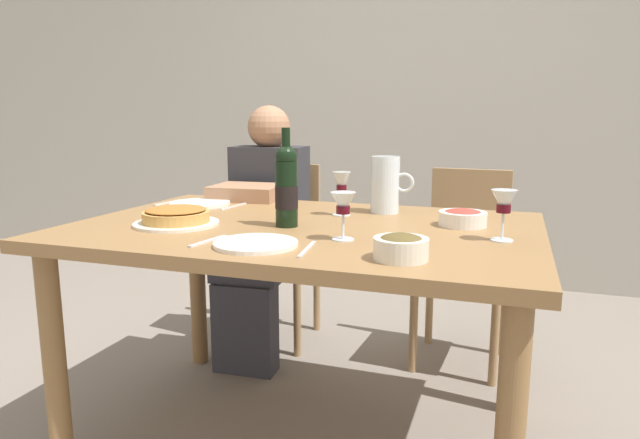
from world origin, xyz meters
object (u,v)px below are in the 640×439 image
at_px(water_pitcher, 385,188).
at_px(wine_glass_left_diner, 343,206).
at_px(olive_bowl, 401,246).
at_px(diner_left, 262,225).
at_px(dinner_plate_left_setting, 200,204).
at_px(wine_glass_right_diner, 504,204).
at_px(baked_tart, 176,217).
at_px(salad_bowl, 463,217).
at_px(dining_table, 304,252).
at_px(dinner_plate_right_setting, 256,244).
at_px(chair_right, 465,253).
at_px(chair_left, 280,239).
at_px(wine_glass_centre, 342,185).
at_px(wine_bottle, 286,186).

bearing_deg(water_pitcher, wine_glass_left_diner, -91.58).
xyz_separation_m(olive_bowl, diner_left, (-0.83, 0.97, -0.18)).
bearing_deg(dinner_plate_left_setting, wine_glass_right_diner, -13.97).
height_order(baked_tart, salad_bowl, baked_tart).
distance_m(olive_bowl, dinner_plate_left_setting, 1.10).
height_order(dining_table, dinner_plate_right_setting, dinner_plate_right_setting).
xyz_separation_m(wine_glass_right_diner, chair_right, (-0.17, 0.91, -0.37)).
bearing_deg(dinner_plate_left_setting, chair_left, 82.32).
bearing_deg(wine_glass_left_diner, chair_left, 121.80).
distance_m(baked_tart, chair_right, 1.35).
bearing_deg(wine_glass_centre, salad_bowl, -7.83).
distance_m(wine_glass_left_diner, dinner_plate_right_setting, 0.27).
xyz_separation_m(chair_left, diner_left, (0.01, -0.24, 0.12)).
xyz_separation_m(water_pitcher, salad_bowl, (0.29, -0.17, -0.06)).
relative_size(wine_glass_left_diner, chair_right, 0.16).
height_order(wine_bottle, olive_bowl, wine_bottle).
height_order(wine_glass_right_diner, diner_left, diner_left).
bearing_deg(olive_bowl, dining_table, 138.39).
height_order(chair_left, chair_right, same).
bearing_deg(chair_left, water_pitcher, 136.55).
bearing_deg(chair_left, wine_glass_centre, 124.89).
xyz_separation_m(dining_table, wine_glass_centre, (0.07, 0.21, 0.20)).
relative_size(wine_glass_right_diner, chair_right, 0.17).
distance_m(wine_glass_right_diner, wine_glass_centre, 0.61).
distance_m(olive_bowl, wine_glass_right_diner, 0.39).
distance_m(baked_tart, salad_bowl, 0.93).
height_order(wine_glass_centre, chair_right, wine_glass_centre).
bearing_deg(wine_glass_left_diner, dining_table, 136.83).
xyz_separation_m(dining_table, water_pitcher, (0.20, 0.32, 0.18)).
xyz_separation_m(dinner_plate_right_setting, chair_left, (-0.44, 1.19, -0.27)).
bearing_deg(dinner_plate_right_setting, wine_glass_right_diner, 24.26).
bearing_deg(chair_right, diner_left, 19.16).
bearing_deg(water_pitcher, wine_glass_centre, -141.82).
bearing_deg(wine_glass_right_diner, diner_left, 148.03).
bearing_deg(dinner_plate_right_setting, wine_glass_centre, 81.18).
bearing_deg(wine_bottle, dinner_plate_right_setting, -85.03).
xyz_separation_m(wine_glass_centre, diner_left, (-0.51, 0.41, -0.25)).
relative_size(salad_bowl, diner_left, 0.13).
distance_m(wine_bottle, chair_right, 1.12).
bearing_deg(wine_bottle, dining_table, 44.40).
height_order(water_pitcher, wine_glass_right_diner, water_pitcher).
height_order(wine_bottle, baked_tart, wine_bottle).
height_order(dining_table, chair_right, chair_right).
height_order(olive_bowl, wine_glass_right_diner, wine_glass_right_diner).
height_order(diner_left, chair_right, diner_left).
xyz_separation_m(dining_table, baked_tart, (-0.39, -0.14, 0.12)).
height_order(wine_glass_centre, diner_left, diner_left).
bearing_deg(wine_bottle, olive_bowl, -35.15).
relative_size(dining_table, baked_tart, 5.42).
bearing_deg(wine_glass_left_diner, olive_bowl, -40.07).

